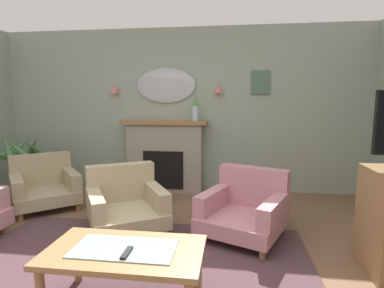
# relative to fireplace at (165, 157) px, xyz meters

# --- Properties ---
(wall_back) EXTENTS (6.91, 0.10, 2.62)m
(wall_back) POSITION_rel_fireplace_xyz_m (0.22, 0.22, 0.74)
(wall_back) COLOR #93A393
(wall_back) RESTS_ON ground
(patterned_rug) EXTENTS (3.20, 2.40, 0.01)m
(patterned_rug) POSITION_rel_fireplace_xyz_m (0.22, -2.55, -0.56)
(patterned_rug) COLOR #4C3338
(patterned_rug) RESTS_ON ground
(fireplace) EXTENTS (1.36, 0.36, 1.16)m
(fireplace) POSITION_rel_fireplace_xyz_m (0.00, 0.00, 0.00)
(fireplace) COLOR gray
(fireplace) RESTS_ON ground
(mantel_vase_centre) EXTENTS (0.10, 0.10, 0.39)m
(mantel_vase_centre) POSITION_rel_fireplace_xyz_m (0.50, -0.03, 0.79)
(mantel_vase_centre) COLOR silver
(mantel_vase_centre) RESTS_ON fireplace
(wall_mirror) EXTENTS (0.96, 0.06, 0.56)m
(wall_mirror) POSITION_rel_fireplace_xyz_m (-0.00, 0.14, 1.14)
(wall_mirror) COLOR #B2BCC6
(wall_sconce_left) EXTENTS (0.14, 0.14, 0.14)m
(wall_sconce_left) POSITION_rel_fireplace_xyz_m (-0.85, 0.09, 1.09)
(wall_sconce_left) COLOR #D17066
(wall_sconce_right) EXTENTS (0.14, 0.14, 0.14)m
(wall_sconce_right) POSITION_rel_fireplace_xyz_m (0.85, 0.09, 1.09)
(wall_sconce_right) COLOR #D17066
(framed_picture) EXTENTS (0.28, 0.03, 0.36)m
(framed_picture) POSITION_rel_fireplace_xyz_m (1.50, 0.15, 1.18)
(framed_picture) COLOR #4C6B56
(coffee_table) EXTENTS (1.10, 0.60, 0.45)m
(coffee_table) POSITION_rel_fireplace_xyz_m (0.34, -2.84, -0.19)
(coffee_table) COLOR olive
(coffee_table) RESTS_ON ground
(tv_remote) EXTENTS (0.04, 0.16, 0.02)m
(tv_remote) POSITION_rel_fireplace_xyz_m (0.39, -2.92, -0.12)
(tv_remote) COLOR black
(tv_remote) RESTS_ON coffee_table
(armchair_in_corner) EXTENTS (1.06, 1.07, 0.71)m
(armchair_in_corner) POSITION_rel_fireplace_xyz_m (1.23, -1.50, -0.27)
(armchair_in_corner) COLOR #B77A84
(armchair_in_corner) RESTS_ON ground
(armchair_near_fireplace) EXTENTS (1.11, 1.12, 0.71)m
(armchair_near_fireplace) POSITION_rel_fireplace_xyz_m (-0.13, -1.51, -0.27)
(armchair_near_fireplace) COLOR tan
(armchair_near_fireplace) RESTS_ON ground
(armchair_by_coffee_table) EXTENTS (1.14, 1.14, 0.71)m
(armchair_by_coffee_table) POSITION_rel_fireplace_xyz_m (-1.51, -0.94, -0.27)
(armchair_by_coffee_table) COLOR tan
(armchair_by_coffee_table) RESTS_ON ground
(potted_plant_corner_palm) EXTENTS (0.58, 0.60, 0.96)m
(potted_plant_corner_palm) POSITION_rel_fireplace_xyz_m (-2.14, -0.53, -0.08)
(potted_plant_corner_palm) COLOR #474C56
(potted_plant_corner_palm) RESTS_ON ground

